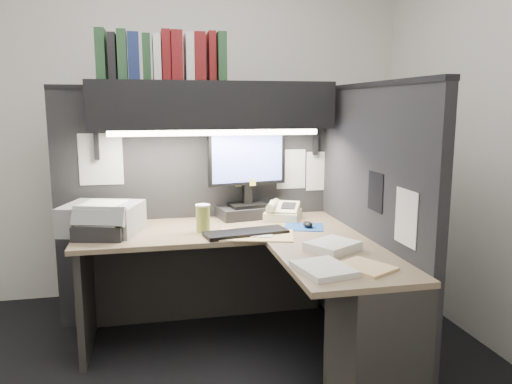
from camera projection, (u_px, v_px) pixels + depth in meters
floor at (211, 383)px, 2.73m from camera, size 3.50×3.50×0.00m
wall_back at (185, 124)px, 3.94m from camera, size 3.50×0.04×2.70m
wall_front at (290, 176)px, 1.05m from camera, size 3.50×0.04×2.70m
wall_right at (511, 132)px, 2.86m from camera, size 0.04×3.00×2.70m
partition_back at (197, 206)px, 3.50m from camera, size 1.90×0.06×1.60m
partition_right at (369, 224)px, 2.97m from camera, size 0.06×1.50×1.60m
desk at (287, 300)px, 2.74m from camera, size 1.70×1.53×0.73m
overhead_shelf at (213, 105)px, 3.22m from camera, size 1.55×0.34×0.30m
task_light_tube at (216, 133)px, 3.12m from camera, size 1.32×0.04×0.04m
monitor at (247, 184)px, 3.43m from camera, size 0.55×0.31×0.59m
keyboard at (246, 233)px, 3.00m from camera, size 0.53×0.25×0.02m
mousepad at (304, 227)px, 3.19m from camera, size 0.30×0.29×0.00m
mouse at (308, 224)px, 3.17m from camera, size 0.07×0.10×0.04m
telephone at (283, 212)px, 3.41m from camera, size 0.31×0.31×0.09m
coffee_cup at (203, 219)px, 3.07m from camera, size 0.10×0.10×0.16m
printer at (102, 218)px, 3.05m from camera, size 0.53×0.49×0.18m
notebook_stack at (102, 230)px, 2.93m from camera, size 0.33×0.30×0.09m
open_folder at (256, 235)px, 2.98m from camera, size 0.50×0.40×0.01m
paper_stack_a at (332, 246)px, 2.67m from camera, size 0.32×0.31×0.05m
paper_stack_b at (323, 269)px, 2.33m from camera, size 0.27×0.32×0.03m
manila_stack at (365, 267)px, 2.38m from camera, size 0.29×0.31×0.01m
binder_row at (163, 57)px, 3.10m from camera, size 0.78×0.25×0.30m
pinned_papers at (264, 176)px, 3.18m from camera, size 1.76×1.31×0.51m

